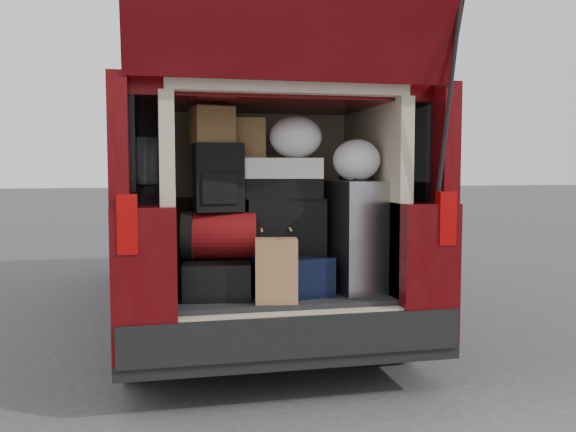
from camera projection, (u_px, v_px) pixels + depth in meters
name	position (u px, v px, depth m)	size (l,w,h in m)	color
ground	(283.00, 388.00, 3.61)	(80.00, 80.00, 0.00)	#373739
minivan	(239.00, 213.00, 5.34)	(1.90, 5.35, 2.77)	black
load_floor	(274.00, 330.00, 3.85)	(1.24, 1.05, 0.55)	black
black_hardshell	(217.00, 277.00, 3.62)	(0.38, 0.52, 0.21)	black
navy_hardshell	(285.00, 273.00, 3.69)	(0.43, 0.53, 0.23)	black
silver_roller	(352.00, 236.00, 3.73)	(0.28, 0.45, 0.67)	silver
kraft_bag	(276.00, 271.00, 3.39)	(0.23, 0.15, 0.36)	#9E6D47
red_duffel	(220.00, 235.00, 3.62)	(0.43, 0.28, 0.28)	maroon
black_soft_case	(287.00, 226.00, 3.73)	(0.46, 0.28, 0.33)	black
backpack	(218.00, 178.00, 3.58)	(0.28, 0.17, 0.40)	black
twotone_duffel	(277.00, 178.00, 3.71)	(0.55, 0.28, 0.24)	silver
grocery_sack_lower	(212.00, 125.00, 3.58)	(0.23, 0.19, 0.21)	brown
grocery_sack_upper	(246.00, 139.00, 3.71)	(0.24, 0.20, 0.24)	brown
plastic_bag_center	(296.00, 137.00, 3.68)	(0.32, 0.30, 0.25)	silver
plastic_bag_right	(357.00, 160.00, 3.66)	(0.29, 0.27, 0.25)	silver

